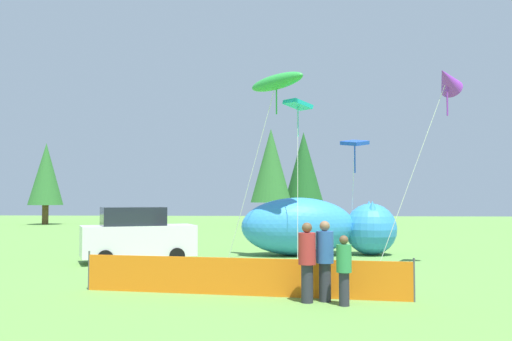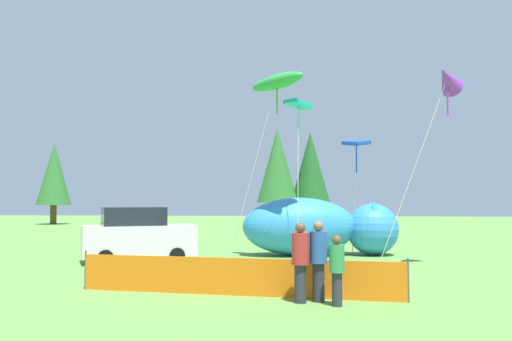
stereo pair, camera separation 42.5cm
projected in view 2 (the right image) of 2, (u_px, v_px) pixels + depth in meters
name	position (u px, v px, depth m)	size (l,w,h in m)	color
ground_plane	(260.00, 277.00, 17.81)	(120.00, 120.00, 0.00)	#609342
parked_car	(138.00, 235.00, 21.92)	(4.56, 3.30, 2.11)	white
folding_chair	(312.00, 260.00, 17.78)	(0.68, 0.68, 0.88)	black
inflatable_cat	(317.00, 229.00, 24.42)	(6.86, 3.18, 2.48)	#338CD8
safety_fence	(236.00, 277.00, 14.41)	(8.39, 1.27, 1.04)	orange
spectator_in_green_shirt	(300.00, 259.00, 13.41)	(0.41, 0.41, 1.88)	#2D2D38
spectator_in_blue_shirt	(337.00, 268.00, 13.00)	(0.35, 0.35, 1.61)	#2D2D38
spectator_in_grey_shirt	(318.00, 258.00, 13.57)	(0.42, 0.42, 1.92)	#2D2D38
kite_teal_diamond	(298.00, 107.00, 22.82)	(1.26, 1.46, 6.43)	silver
kite_green_fish	(277.00, 82.00, 22.82)	(3.28, 2.40, 7.50)	silver
kite_purple_delta	(447.00, 80.00, 20.21)	(3.21, 1.54, 7.31)	silver
kite_blue_box	(356.00, 144.00, 24.52)	(1.27, 1.53, 5.05)	silver
horizon_tree_west	(277.00, 166.00, 50.75)	(3.64, 3.64, 8.68)	brown
horizon_tree_mid	(54.00, 175.00, 53.61)	(3.19, 3.19, 7.60)	brown
horizon_tree_northeast	(310.00, 168.00, 52.65)	(3.60, 3.60, 8.58)	brown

